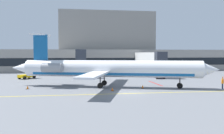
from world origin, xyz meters
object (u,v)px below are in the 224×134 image
object	(u,v)px
regional_jet	(108,69)
fuel_tank	(134,69)
pushback_tractor	(159,74)
baggage_tug	(28,74)
marshaller	(223,83)

from	to	relation	value
regional_jet	fuel_tank	bearing A→B (deg)	66.91
pushback_tractor	baggage_tug	bearing A→B (deg)	172.97
baggage_tug	fuel_tank	xyz separation A→B (m)	(26.47, 9.43, 0.37)
fuel_tank	marshaller	size ratio (longest dim) A/B	3.53
fuel_tank	marshaller	bearing A→B (deg)	-77.97
regional_jet	baggage_tug	bearing A→B (deg)	133.27
pushback_tractor	fuel_tank	world-z (taller)	fuel_tank
baggage_tug	marshaller	bearing A→B (deg)	-32.85
baggage_tug	pushback_tractor	xyz separation A→B (m)	(28.98, -3.58, -0.03)
regional_jet	marshaller	bearing A→B (deg)	-15.60
regional_jet	fuel_tank	size ratio (longest dim) A/B	4.99
baggage_tug	fuel_tank	size ratio (longest dim) A/B	0.58
pushback_tractor	marshaller	size ratio (longest dim) A/B	2.02
regional_jet	fuel_tank	distance (m)	28.14
baggage_tug	fuel_tank	bearing A→B (deg)	19.61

